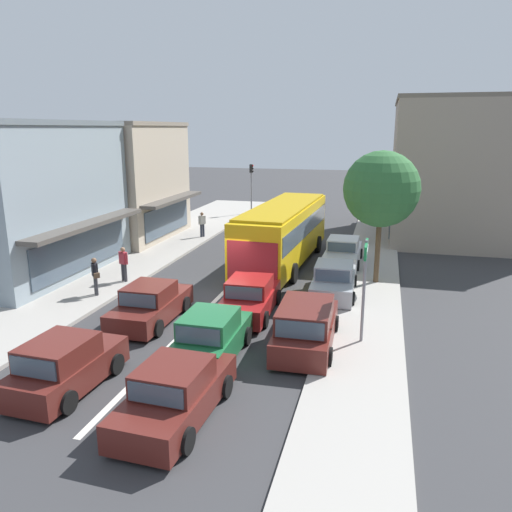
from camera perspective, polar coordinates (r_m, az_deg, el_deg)
name	(u,v)px	position (r m, az deg, el deg)	size (l,w,h in m)	color
ground_plane	(215,301)	(21.21, -4.69, -5.13)	(140.00, 140.00, 0.00)	#353538
lane_centre_line	(241,275)	(24.83, -1.69, -2.14)	(0.20, 28.00, 0.01)	silver
sidewalk_left	(136,255)	(29.11, -13.56, 0.07)	(5.20, 44.00, 0.14)	#A39E96
kerb_right	(370,271)	(25.84, 12.91, -1.72)	(2.80, 44.00, 0.12)	#A39E96
shopfront_corner_near	(23,200)	(26.59, -25.10, 5.79)	(7.11, 9.38, 7.43)	#84939E
shopfront_mid_block	(117,182)	(33.83, -15.63, 8.19)	(7.97, 7.97, 7.46)	#B2A38E
building_right_far	(462,169)	(35.74, 22.46, 9.13)	(9.81, 11.30, 8.92)	gray
city_bus	(284,230)	(26.21, 3.17, 2.95)	(3.13, 10.97, 3.23)	yellow
sedan_behind_bus_mid	(151,305)	(19.15, -11.94, -5.47)	(1.91, 4.20, 1.47)	#561E19
sedan_queue_far_back	(250,298)	(19.50, -0.69, -4.79)	(1.98, 4.25, 1.47)	maroon
sedan_behind_bus_near	(176,393)	(13.04, -9.17, -15.24)	(2.05, 4.28, 1.47)	#561E19
hatchback_queue_gap_filler	(65,366)	(15.04, -20.96, -11.64)	(1.95, 3.77, 1.54)	#561E19
hatchback_adjacent_lane_lead	(212,336)	(15.97, -5.08, -9.13)	(1.82, 3.70, 1.54)	#1E6638
parked_wagon_kerb_front	(306,326)	(16.67, 5.74, -7.97)	(2.02, 4.54, 1.58)	#561E19
parked_sedan_kerb_second	(334,281)	(21.87, 8.89, -2.82)	(1.98, 4.24, 1.47)	#9EA3A8
parked_sedan_kerb_third	(343,253)	(26.90, 9.91, 0.40)	(1.94, 4.22, 1.47)	silver
traffic_light_downstreet	(251,181)	(41.81, -0.53, 8.61)	(0.33, 0.24, 4.20)	gray
directional_road_sign	(365,268)	(16.54, 12.36, -1.34)	(0.10, 1.40, 3.60)	gray
street_tree_right	(381,189)	(23.09, 14.14, 7.40)	(3.40, 3.40, 6.14)	brown
pedestrian_with_handbag_near	(95,274)	(22.25, -17.91, -1.97)	(0.55, 0.56, 1.63)	#333338
pedestrian_browsing_midblock	(202,223)	(32.87, -6.18, 3.79)	(0.39, 0.48, 1.63)	#232838
pedestrian_far_walker	(124,262)	(23.87, -14.90, -0.66)	(0.54, 0.33, 1.63)	#333338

